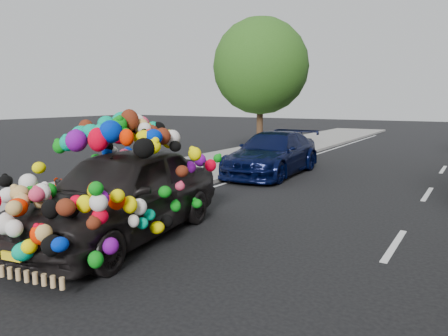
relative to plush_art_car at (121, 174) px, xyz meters
The scene contains 7 objects.
ground 2.63m from the plush_art_car, 66.75° to the left, with size 100.00×100.00×0.00m, color black.
sidewalk 4.17m from the plush_art_car, 147.57° to the left, with size 4.00×60.00×0.12m, color gray.
kerb 2.82m from the plush_art_car, 123.64° to the left, with size 0.15×60.00×0.13m, color gray.
lane_markings 5.15m from the plush_art_car, 25.39° to the left, with size 6.00×50.00×0.01m, color silver, non-canonical shape.
tree_near_sidewalk 12.32m from the plush_art_car, 103.88° to the left, with size 4.20×4.20×6.13m.
plush_art_car is the anchor object (origin of this frame).
navy_sedan 7.95m from the plush_art_car, 93.83° to the left, with size 2.06×5.07×1.47m, color black.
Camera 1 is at (4.83, -8.01, 2.58)m, focal length 35.00 mm.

